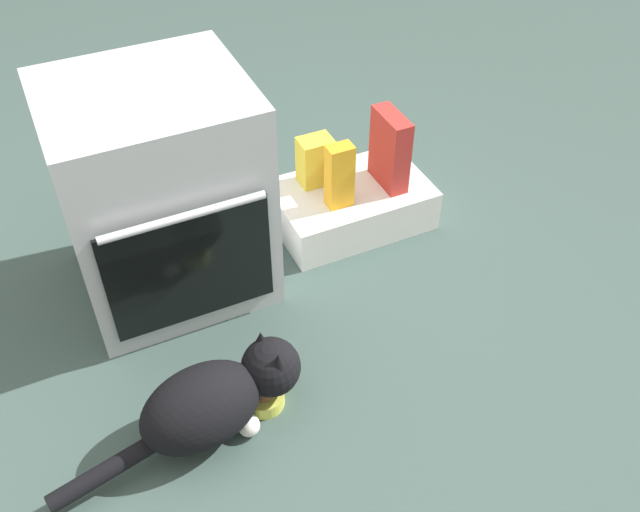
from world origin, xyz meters
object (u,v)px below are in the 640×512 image
object	(u,v)px
food_bowl	(264,397)
cereal_box	(390,150)
oven	(161,194)
pantry_cabinet	(351,204)
juice_carton	(340,176)
cat	(215,399)
snack_bag	(316,161)

from	to	relation	value
food_bowl	cereal_box	distance (m)	0.99
oven	pantry_cabinet	bearing A→B (deg)	1.57
oven	pantry_cabinet	distance (m)	0.74
juice_carton	cereal_box	world-z (taller)	cereal_box
cereal_box	oven	bearing A→B (deg)	179.54
food_bowl	juice_carton	distance (m)	0.81
oven	food_bowl	distance (m)	0.70
food_bowl	cat	distance (m)	0.18
cat	oven	bearing A→B (deg)	75.18
cat	cereal_box	bearing A→B (deg)	26.56
snack_bag	cereal_box	bearing A→B (deg)	-25.77
cat	snack_bag	bearing A→B (deg)	40.13
oven	snack_bag	distance (m)	0.60
cat	snack_bag	xyz separation A→B (m)	(0.64, 0.74, 0.12)
snack_bag	cereal_box	xyz separation A→B (m)	(0.24, -0.11, 0.05)
food_bowl	cereal_box	size ratio (longest dim) A/B	0.43
food_bowl	cereal_box	bearing A→B (deg)	39.45
cat	food_bowl	bearing A→B (deg)	-0.00
pantry_cabinet	juice_carton	xyz separation A→B (m)	(-0.08, -0.07, 0.20)
oven	food_bowl	size ratio (longest dim) A/B	6.03
pantry_cabinet	juice_carton	size ratio (longest dim) A/B	2.32
cat	cereal_box	world-z (taller)	cereal_box
food_bowl	snack_bag	size ratio (longest dim) A/B	0.67
juice_carton	snack_bag	bearing A→B (deg)	97.01
pantry_cabinet	cereal_box	world-z (taller)	cereal_box
pantry_cabinet	snack_bag	bearing A→B (deg)	138.88
pantry_cabinet	cereal_box	distance (m)	0.26
cereal_box	juice_carton	bearing A→B (deg)	-169.45
pantry_cabinet	cereal_box	size ratio (longest dim) A/B	1.99
oven	cat	size ratio (longest dim) A/B	0.99
cereal_box	pantry_cabinet	bearing A→B (deg)	169.40
juice_carton	cereal_box	distance (m)	0.22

